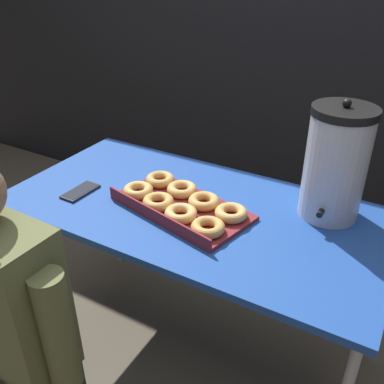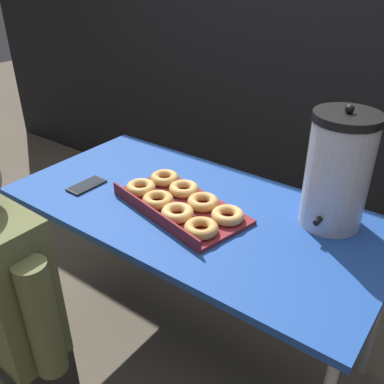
# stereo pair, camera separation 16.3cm
# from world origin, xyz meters

# --- Properties ---
(ground_plane) EXTENTS (12.00, 12.00, 0.00)m
(ground_plane) POSITION_xyz_m (0.00, 0.00, 0.00)
(ground_plane) COLOR brown
(back_wall) EXTENTS (6.00, 0.11, 2.49)m
(back_wall) POSITION_xyz_m (0.00, 1.22, 1.25)
(back_wall) COLOR black
(back_wall) RESTS_ON ground
(folding_table) EXTENTS (1.47, 0.74, 0.77)m
(folding_table) POSITION_xyz_m (0.00, 0.00, 0.72)
(folding_table) COLOR #1E479E
(folding_table) RESTS_ON ground
(donut_box) EXTENTS (0.57, 0.39, 0.05)m
(donut_box) POSITION_xyz_m (-0.03, -0.04, 0.80)
(donut_box) COLOR maroon
(donut_box) RESTS_ON folding_table
(coffee_urn) EXTENTS (0.22, 0.25, 0.44)m
(coffee_urn) POSITION_xyz_m (0.46, 0.20, 0.98)
(coffee_urn) COLOR silver
(coffee_urn) RESTS_ON folding_table
(cell_phone) EXTENTS (0.08, 0.16, 0.01)m
(cell_phone) POSITION_xyz_m (-0.45, -0.14, 0.78)
(cell_phone) COLOR black
(cell_phone) RESTS_ON folding_table
(person_seated) EXTENTS (0.61, 0.25, 1.16)m
(person_seated) POSITION_xyz_m (-0.33, -0.66, 0.54)
(person_seated) COLOR #33332D
(person_seated) RESTS_ON ground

